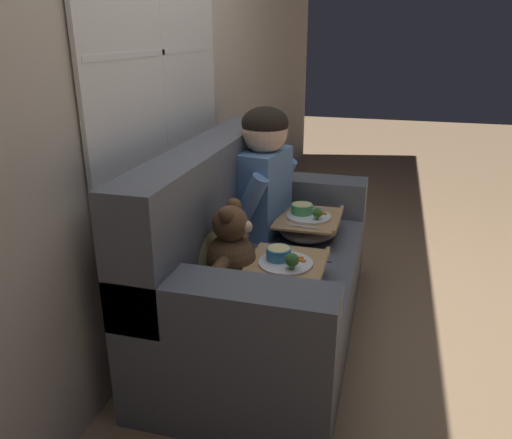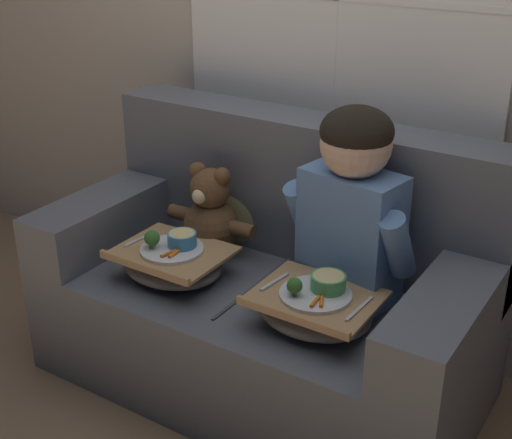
# 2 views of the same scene
# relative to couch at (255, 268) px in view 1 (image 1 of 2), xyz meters

# --- Properties ---
(ground_plane) EXTENTS (14.00, 14.00, 0.00)m
(ground_plane) POSITION_rel_couch_xyz_m (0.00, -0.07, -0.36)
(ground_plane) COLOR #8E7051
(wall_back_with_window) EXTENTS (8.00, 0.08, 2.60)m
(wall_back_with_window) POSITION_rel_couch_xyz_m (0.00, 0.48, 0.95)
(wall_back_with_window) COLOR #BCB2A3
(wall_back_with_window) RESTS_ON ground_plane
(couch) EXTENTS (1.63, 0.84, 0.98)m
(couch) POSITION_rel_couch_xyz_m (0.00, 0.00, 0.00)
(couch) COLOR #565B66
(couch) RESTS_ON ground_plane
(throw_pillow_behind_child) EXTENTS (0.34, 0.16, 0.35)m
(throw_pillow_behind_child) POSITION_rel_couch_xyz_m (0.30, 0.17, 0.24)
(throw_pillow_behind_child) COLOR slate
(throw_pillow_behind_child) RESTS_ON couch
(throw_pillow_behind_teddy) EXTENTS (0.35, 0.17, 0.36)m
(throw_pillow_behind_teddy) POSITION_rel_couch_xyz_m (-0.30, 0.17, 0.24)
(throw_pillow_behind_teddy) COLOR #898456
(throw_pillow_behind_teddy) RESTS_ON couch
(child_figure) EXTENTS (0.50, 0.27, 0.68)m
(child_figure) POSITION_rel_couch_xyz_m (0.30, 0.03, 0.46)
(child_figure) COLOR #5B84BC
(child_figure) RESTS_ON couch
(teddy_bear) EXTENTS (0.39, 0.27, 0.37)m
(teddy_bear) POSITION_rel_couch_xyz_m (-0.30, 0.02, 0.24)
(teddy_bear) COLOR brown
(teddy_bear) RESTS_ON couch
(lap_tray_child) EXTENTS (0.40, 0.33, 0.18)m
(lap_tray_child) POSITION_rel_couch_xyz_m (0.30, -0.22, 0.14)
(lap_tray_child) COLOR slate
(lap_tray_child) RESTS_ON child_figure
(lap_tray_teddy) EXTENTS (0.40, 0.33, 0.19)m
(lap_tray_teddy) POSITION_rel_couch_xyz_m (-0.30, -0.22, 0.14)
(lap_tray_teddy) COLOR slate
(lap_tray_teddy) RESTS_ON teddy_bear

